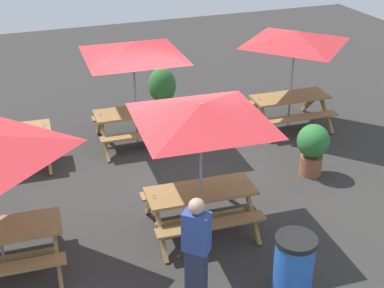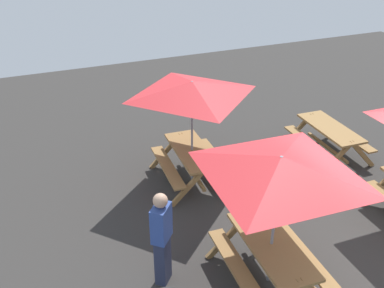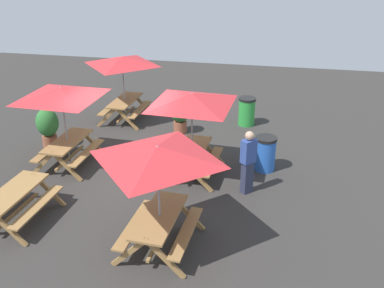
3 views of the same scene
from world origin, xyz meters
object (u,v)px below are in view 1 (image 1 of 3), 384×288
trash_bin_blue (294,266)px  potted_plant_0 (162,89)px  potted_plant_1 (313,146)px  picnic_table_3 (6,140)px  person_standing (196,248)px  picnic_table_1 (201,122)px  picnic_table_0 (295,45)px  picnic_table_4 (133,57)px

trash_bin_blue → potted_plant_0: bearing=-91.0°
trash_bin_blue → potted_plant_1: (-2.06, -2.88, 0.12)m
picnic_table_3 → trash_bin_blue: bearing=126.7°
picnic_table_3 → person_standing: 5.48m
picnic_table_3 → picnic_table_1: bearing=133.3°
picnic_table_0 → trash_bin_blue: picnic_table_0 is taller
potted_plant_0 → picnic_table_1: bearing=80.5°
potted_plant_0 → potted_plant_1: size_ratio=1.19×
picnic_table_3 → trash_bin_blue: trash_bin_blue is taller
picnic_table_4 → person_standing: (0.49, 5.05, -1.10)m
trash_bin_blue → picnic_table_3: bearing=-56.3°
picnic_table_4 → potted_plant_1: (-2.89, 2.55, -1.37)m
picnic_table_0 → potted_plant_0: 3.30m
trash_bin_blue → person_standing: bearing=-16.2°
potted_plant_1 → picnic_table_0: bearing=-108.1°
picnic_table_3 → person_standing: (-2.26, 4.99, 0.32)m
picnic_table_0 → potted_plant_1: (0.70, 2.16, -1.37)m
picnic_table_4 → trash_bin_blue: size_ratio=2.88×
picnic_table_0 → picnic_table_1: (3.43, 3.11, 0.00)m
potted_plant_1 → person_standing: bearing=36.5°
picnic_table_0 → person_standing: picnic_table_0 is taller
picnic_table_3 → person_standing: size_ratio=1.12×
picnic_table_4 → potted_plant_0: picnic_table_4 is taller
picnic_table_3 → potted_plant_1: size_ratio=1.74×
picnic_table_4 → trash_bin_blue: bearing=100.7°
picnic_table_4 → person_standing: picnic_table_4 is taller
trash_bin_blue → picnic_table_1: bearing=-71.0°
picnic_table_0 → picnic_table_1: 4.63m
picnic_table_0 → trash_bin_blue: 5.94m
person_standing → picnic_table_4: bearing=-54.0°
picnic_table_0 → picnic_table_4: size_ratio=0.83×
picnic_table_1 → potted_plant_0: 4.85m
trash_bin_blue → picnic_table_0: bearing=-118.8°
picnic_table_3 → picnic_table_4: bearing=-175.7°
picnic_table_3 → potted_plant_0: bearing=-159.3°
picnic_table_1 → potted_plant_0: (-0.78, -4.62, -1.26)m
potted_plant_0 → person_standing: person_standing is taller
picnic_table_0 → picnic_table_4: same height
picnic_table_0 → picnic_table_4: bearing=-4.2°
picnic_table_1 → potted_plant_1: 3.19m
picnic_table_0 → picnic_table_3: bearing=-1.0°
picnic_table_0 → potted_plant_0: (2.65, -1.51, -1.26)m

